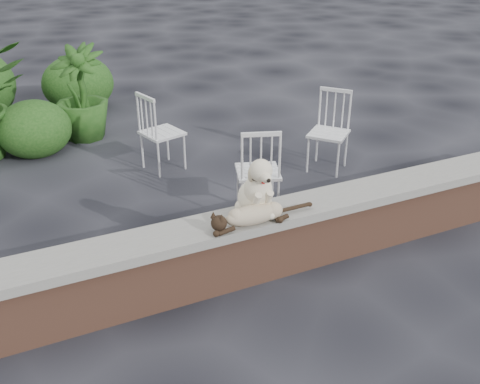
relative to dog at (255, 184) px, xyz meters
name	(u,v)px	position (x,y,z in m)	size (l,w,h in m)	color
ground	(340,250)	(0.86, -0.03, -0.84)	(60.00, 60.00, 0.00)	black
brick_wall	(342,227)	(0.86, -0.03, -0.59)	(6.00, 0.30, 0.50)	brown
capstone	(345,198)	(0.86, -0.03, -0.30)	(6.20, 0.40, 0.08)	slate
dog	(255,184)	(0.00, 0.00, 0.00)	(0.34, 0.45, 0.52)	beige
cat	(254,213)	(-0.08, -0.15, -0.17)	(1.06, 0.26, 0.18)	tan
chair_c	(258,170)	(0.51, 0.94, -0.37)	(0.56, 0.56, 0.94)	white
chair_e	(162,131)	(-0.02, 2.38, -0.37)	(0.56, 0.56, 0.94)	white
chair_d	(329,132)	(1.73, 1.54, -0.37)	(0.56, 0.56, 0.94)	white
potted_plant_b	(81,93)	(-0.68, 3.81, -0.21)	(0.70, 0.70, 1.25)	#194012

